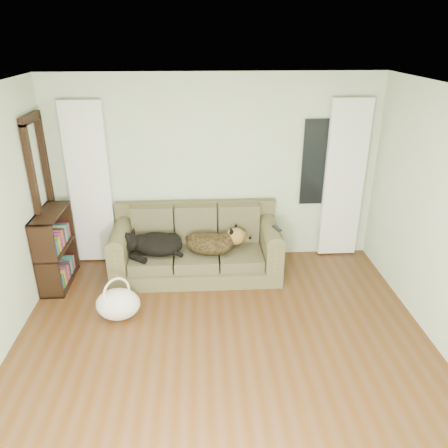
{
  "coord_description": "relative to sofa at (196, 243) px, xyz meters",
  "views": [
    {
      "loc": [
        -0.2,
        -3.28,
        3.08
      ],
      "look_at": [
        0.07,
        1.6,
        0.89
      ],
      "focal_mm": 35.0,
      "sensor_mm": 36.0,
      "label": 1
    }
  ],
  "objects": [
    {
      "name": "floor",
      "position": [
        0.28,
        -1.97,
        -0.45
      ],
      "size": [
        5.0,
        5.0,
        0.0
      ],
      "primitive_type": "plane",
      "color": "#492910",
      "rests_on": "ground"
    },
    {
      "name": "ceiling",
      "position": [
        0.28,
        -1.97,
        2.15
      ],
      "size": [
        5.0,
        5.0,
        0.0
      ],
      "primitive_type": "plane",
      "color": "white",
      "rests_on": "ground"
    },
    {
      "name": "wall_back",
      "position": [
        0.28,
        0.53,
        0.85
      ],
      "size": [
        4.5,
        0.04,
        2.6
      ],
      "primitive_type": "cube",
      "color": "beige",
      "rests_on": "ground"
    },
    {
      "name": "curtain_left",
      "position": [
        -1.42,
        0.45,
        0.7
      ],
      "size": [
        0.55,
        0.08,
        2.25
      ],
      "primitive_type": "cube",
      "color": "white",
      "rests_on": "ground"
    },
    {
      "name": "curtain_right",
      "position": [
        2.08,
        0.45,
        0.7
      ],
      "size": [
        0.55,
        0.08,
        2.25
      ],
      "primitive_type": "cube",
      "color": "white",
      "rests_on": "ground"
    },
    {
      "name": "window_pane",
      "position": [
        1.73,
        0.5,
        0.95
      ],
      "size": [
        0.5,
        0.03,
        1.2
      ],
      "primitive_type": "cube",
      "color": "black",
      "rests_on": "wall_back"
    },
    {
      "name": "door_casing",
      "position": [
        -1.92,
        0.07,
        0.6
      ],
      "size": [
        0.07,
        0.6,
        2.1
      ],
      "primitive_type": "cube",
      "color": "black",
      "rests_on": "ground"
    },
    {
      "name": "sofa",
      "position": [
        0.0,
        0.0,
        0.0
      ],
      "size": [
        2.22,
        0.96,
        0.91
      ],
      "primitive_type": "cube",
      "color": "brown",
      "rests_on": "floor"
    },
    {
      "name": "dog_black_lab",
      "position": [
        -0.55,
        -0.07,
        0.03
      ],
      "size": [
        0.76,
        0.61,
        0.29
      ],
      "primitive_type": "ellipsoid",
      "rotation": [
        0.0,
        0.0,
        -0.22
      ],
      "color": "black",
      "rests_on": "sofa"
    },
    {
      "name": "dog_shepherd",
      "position": [
        0.22,
        -0.06,
        0.04
      ],
      "size": [
        0.75,
        0.6,
        0.29
      ],
      "primitive_type": "ellipsoid",
      "rotation": [
        0.0,
        0.0,
        2.92
      ],
      "color": "black",
      "rests_on": "sofa"
    },
    {
      "name": "tv_remote",
      "position": [
        1.05,
        -0.18,
        0.28
      ],
      "size": [
        0.12,
        0.2,
        0.02
      ],
      "primitive_type": "cube",
      "rotation": [
        0.0,
        0.0,
        0.34
      ],
      "color": "black",
      "rests_on": "sofa"
    },
    {
      "name": "tote_bag",
      "position": [
        -0.91,
        -0.98,
        -0.29
      ],
      "size": [
        0.62,
        0.56,
        0.37
      ],
      "primitive_type": "ellipsoid",
      "rotation": [
        0.0,
        0.0,
        0.4
      ],
      "color": "silver",
      "rests_on": "floor"
    },
    {
      "name": "bookshelf",
      "position": [
        -1.81,
        -0.15,
        0.05
      ],
      "size": [
        0.39,
        0.83,
        1.01
      ],
      "primitive_type": "cube",
      "rotation": [
        0.0,
        0.0,
        -0.12
      ],
      "color": "black",
      "rests_on": "floor"
    }
  ]
}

